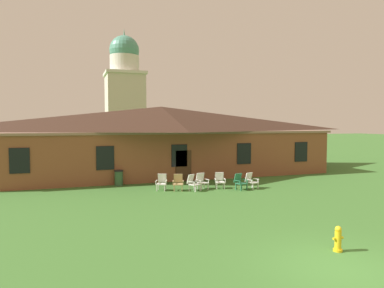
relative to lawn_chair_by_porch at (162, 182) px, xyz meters
The scene contains 12 objects.
ground_plane 12.56m from the lawn_chair_by_porch, 81.45° to the right, with size 200.00×200.00×0.00m, color #3D702D.
brick_building 8.14m from the lawn_chair_by_porch, 76.23° to the left, with size 25.32×10.40×5.28m.
dome_tower 27.79m from the lawn_chair_by_porch, 86.41° to the left, with size 5.18×5.18×16.34m.
lawn_chair_by_porch is the anchor object (origin of this frame).
lawn_chair_near_door 0.97m from the lawn_chair_by_porch, 24.52° to the right, with size 0.75×0.80×0.96m.
lawn_chair_left_end 1.86m from the lawn_chair_by_porch, 25.04° to the right, with size 0.84×0.87×0.96m.
lawn_chair_middle 2.39m from the lawn_chair_by_porch, 10.51° to the right, with size 0.72×0.76×0.96m.
lawn_chair_right_end 3.52m from the lawn_chair_by_porch, ahead, with size 0.73×0.78×0.96m.
lawn_chair_far_side 4.63m from the lawn_chair_by_porch, 17.07° to the right, with size 0.75×0.80×0.96m.
lawn_chair_under_eave 5.37m from the lawn_chair_by_porch, 13.58° to the right, with size 0.77×0.82×0.96m.
fire_hydrant 11.62m from the lawn_chair_by_porch, 76.28° to the right, with size 0.36×0.28×0.79m.
trash_bin 3.20m from the lawn_chair_by_porch, 133.65° to the left, with size 0.56×0.56×0.98m.
Camera 1 is at (-6.73, -7.30, 3.93)m, focal length 32.45 mm.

